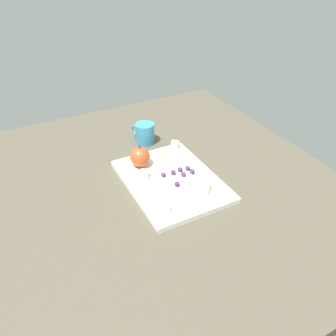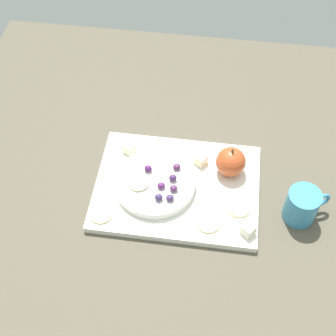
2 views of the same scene
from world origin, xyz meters
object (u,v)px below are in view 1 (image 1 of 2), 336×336
grape_0 (180,169)px  grape_3 (188,168)px  cheese_cube_1 (175,145)px  apple_slice_0 (191,185)px  apple_whole (140,157)px  cracker_1 (163,154)px  grape_1 (173,172)px  platter (171,181)px  grape_4 (177,184)px  grape_5 (192,171)px  grape_2 (163,175)px  cracker_2 (224,196)px  serving_dish (181,183)px  grape_6 (183,174)px  cheese_cube_2 (145,174)px  cracker_0 (183,159)px  cup (145,133)px  cheese_cube_0 (166,206)px

grape_0 → grape_3: (0.48, 2.49, -0.00)cm
cheese_cube_1 → apple_slice_0: (24.14, -7.90, 1.20)cm
grape_0 → apple_whole: bearing=-144.0°
grape_0 → grape_3: 2.53cm
cracker_1 → grape_1: (14.81, -3.88, 2.72)cm
cheese_cube_1 → apple_whole: bearing=-73.4°
grape_3 → platter: bearing=-99.2°
grape_4 → grape_5: bearing=115.1°
grape_2 → grape_4: 6.32cm
cracker_2 → serving_dish: bearing=-139.7°
cracker_1 → grape_6: bearing=-5.2°
grape_1 → apple_slice_0: (7.30, 1.87, -0.50)cm
cheese_cube_1 → apple_slice_0: 25.42cm
grape_4 → platter: bearing=165.6°
cracker_2 → cheese_cube_2: bearing=-139.8°
grape_1 → cracker_0: bearing=135.1°
cracker_1 → grape_2: bearing=-26.2°
cheese_cube_1 → cup: cup is taller
cheese_cube_2 → cracker_1: cheese_cube_2 is taller
serving_dish → cheese_cube_2: size_ratio=7.31×
cup → cracker_2: bearing=8.7°
cracker_0 → grape_2: bearing=-55.3°
serving_dish → grape_6: grape_6 is taller
apple_whole → cup: bearing=150.8°
serving_dish → grape_4: size_ratio=10.41×
grape_5 → cracker_2: bearing=18.4°
cracker_2 → grape_3: size_ratio=3.02×
grape_1 → grape_6: 3.22cm
grape_1 → grape_4: bearing=-18.4°
cheese_cube_1 → grape_2: size_ratio=1.42×
apple_whole → cracker_1: bearing=105.2°
grape_1 → grape_3: 5.20cm
cheese_cube_2 → cup: (-22.33, 10.18, 0.97)cm
platter → grape_6: 5.49cm
apple_whole → grape_2: size_ratio=3.92×
serving_dish → cheese_cube_1: cheese_cube_1 is taller
cracker_1 → apple_whole: bearing=-74.8°
grape_1 → apple_slice_0: bearing=14.4°
apple_whole → cheese_cube_1: (-4.64, 15.54, -2.13)cm
apple_slice_0 → grape_0: bearing=173.9°
cheese_cube_0 → grape_1: grape_1 is taller
cheese_cube_1 → cracker_2: size_ratio=0.47×
cracker_1 → cup: bearing=-176.0°
grape_4 → grape_0: bearing=143.7°
cheese_cube_0 → cup: (-39.01, 11.23, 0.97)cm
cheese_cube_2 → cracker_1: bearing=130.1°
cracker_0 → grape_6: grape_6 is taller
grape_2 → apple_slice_0: (7.76, 5.04, -0.39)cm
cracker_2 → apple_slice_0: (-6.86, -7.50, 2.22)cm
serving_dish → cheese_cube_2: cheese_cube_2 is taller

